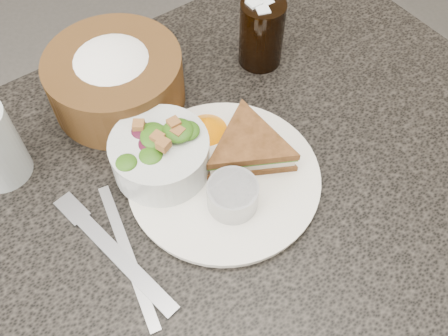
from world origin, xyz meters
TOP-DOWN VIEW (x-y plane):
  - floor at (0.00, 0.00)m, footprint 6.00×6.00m
  - dining_table at (0.00, 0.00)m, footprint 1.00×0.70m
  - dinner_plate at (0.02, -0.01)m, footprint 0.26×0.26m
  - sandwich at (0.06, 0.00)m, footprint 0.20×0.20m
  - salad_bowl at (-0.04, 0.06)m, footprint 0.14×0.14m
  - dressing_ramekin at (-0.00, -0.05)m, footprint 0.07×0.07m
  - orange_wedge at (0.04, 0.07)m, footprint 0.09×0.09m
  - fork at (-0.16, -0.03)m, footprint 0.06×0.20m
  - knife at (-0.15, -0.03)m, footprint 0.06×0.21m
  - bread_basket at (-0.03, 0.21)m, footprint 0.26×0.26m
  - cola_glass at (0.20, 0.16)m, footprint 0.08×0.08m

SIDE VIEW (x-z plane):
  - floor at x=0.00m, z-range 0.00..0.00m
  - dining_table at x=0.00m, z-range 0.00..0.75m
  - knife at x=-0.15m, z-range 0.75..0.75m
  - fork at x=-0.16m, z-range 0.75..0.76m
  - dinner_plate at x=0.02m, z-range 0.75..0.76m
  - orange_wedge at x=0.04m, z-range 0.76..0.79m
  - sandwich at x=0.06m, z-range 0.76..0.80m
  - dressing_ramekin at x=0.00m, z-range 0.76..0.80m
  - salad_bowl at x=-0.04m, z-range 0.76..0.84m
  - bread_basket at x=-0.03m, z-range 0.75..0.87m
  - cola_glass at x=0.20m, z-range 0.75..0.87m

